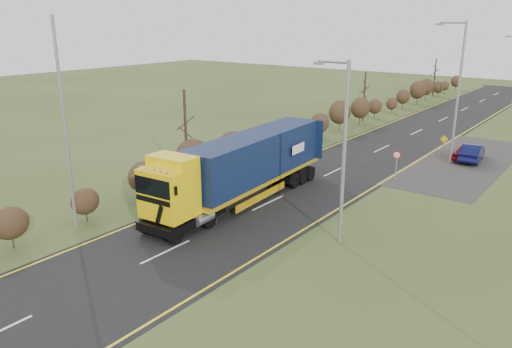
{
  "coord_description": "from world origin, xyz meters",
  "views": [
    {
      "loc": [
        15.84,
        -18.04,
        10.19
      ],
      "look_at": [
        0.1,
        2.7,
        2.12
      ],
      "focal_mm": 35.0,
      "sensor_mm": 36.0,
      "label": 1
    }
  ],
  "objects_px": {
    "lorry": "(243,165)",
    "car_blue_sedan": "(472,153)",
    "car_red_hatchback": "(468,153)",
    "streetlight_near": "(342,146)",
    "speed_sign": "(397,160)"
  },
  "relations": [
    {
      "from": "car_red_hatchback",
      "to": "speed_sign",
      "type": "distance_m",
      "value": 8.51
    },
    {
      "from": "car_red_hatchback",
      "to": "streetlight_near",
      "type": "relative_size",
      "value": 0.42
    },
    {
      "from": "lorry",
      "to": "car_blue_sedan",
      "type": "bearing_deg",
      "value": 60.44
    },
    {
      "from": "car_blue_sedan",
      "to": "streetlight_near",
      "type": "distance_m",
      "value": 19.3
    },
    {
      "from": "car_red_hatchback",
      "to": "streetlight_near",
      "type": "bearing_deg",
      "value": 90.31
    },
    {
      "from": "streetlight_near",
      "to": "speed_sign",
      "type": "distance_m",
      "value": 11.3
    },
    {
      "from": "streetlight_near",
      "to": "speed_sign",
      "type": "xyz_separation_m",
      "value": [
        -1.5,
        10.7,
        -3.29
      ]
    },
    {
      "from": "car_blue_sedan",
      "to": "streetlight_near",
      "type": "xyz_separation_m",
      "value": [
        -1.18,
        -18.83,
        4.05
      ]
    },
    {
      "from": "car_red_hatchback",
      "to": "lorry",
      "type": "bearing_deg",
      "value": 68.47
    },
    {
      "from": "car_red_hatchback",
      "to": "speed_sign",
      "type": "height_order",
      "value": "speed_sign"
    },
    {
      "from": "lorry",
      "to": "speed_sign",
      "type": "bearing_deg",
      "value": 54.74
    },
    {
      "from": "car_blue_sedan",
      "to": "streetlight_near",
      "type": "relative_size",
      "value": 0.46
    },
    {
      "from": "lorry",
      "to": "car_blue_sedan",
      "type": "distance_m",
      "value": 19.2
    },
    {
      "from": "car_blue_sedan",
      "to": "streetlight_near",
      "type": "height_order",
      "value": "streetlight_near"
    },
    {
      "from": "car_blue_sedan",
      "to": "car_red_hatchback",
      "type": "bearing_deg",
      "value": -5.25
    }
  ]
}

